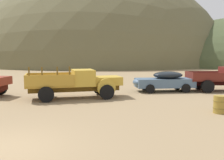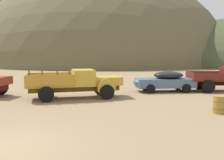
# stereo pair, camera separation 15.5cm
# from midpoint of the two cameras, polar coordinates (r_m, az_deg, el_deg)

# --- Properties ---
(ground_plane) EXTENTS (300.00, 300.00, 0.00)m
(ground_plane) POSITION_cam_midpoint_polar(r_m,az_deg,el_deg) (8.97, -22.84, -13.79)
(ground_plane) COLOR #937A56
(hill_distant) EXTENTS (74.32, 63.91, 49.00)m
(hill_distant) POSITION_cam_midpoint_polar(r_m,az_deg,el_deg) (96.06, -22.81, 3.69)
(hill_distant) COLOR #424C2D
(hill_distant) RESTS_ON ground
(hill_far_right) EXTENTS (70.78, 68.25, 50.71)m
(hill_far_right) POSITION_cam_midpoint_polar(r_m,az_deg,el_deg) (77.42, -2.61, 3.72)
(hill_far_right) COLOR brown
(hill_far_right) RESTS_ON ground
(truck_faded_yellow) EXTENTS (6.40, 2.90, 2.16)m
(truck_faded_yellow) POSITION_cam_midpoint_polar(r_m,az_deg,el_deg) (17.21, -7.09, -0.65)
(truck_faded_yellow) COLOR brown
(truck_faded_yellow) RESTS_ON ground
(car_chalk_blue) EXTENTS (4.78, 2.04, 1.57)m
(car_chalk_blue) POSITION_cam_midpoint_polar(r_m,az_deg,el_deg) (20.35, 11.04, -0.23)
(car_chalk_blue) COLOR slate
(car_chalk_blue) RESTS_ON ground
(oil_drum_foreground) EXTENTS (0.65, 0.65, 0.88)m
(oil_drum_foreground) POSITION_cam_midpoint_polar(r_m,az_deg,el_deg) (13.78, 22.57, -5.05)
(oil_drum_foreground) COLOR olive
(oil_drum_foreground) RESTS_ON ground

